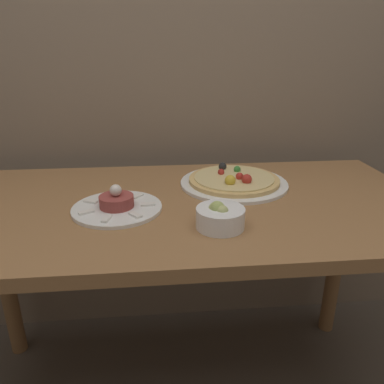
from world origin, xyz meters
The scene contains 5 objects.
back_wall centered at (0.00, 0.83, 1.30)m, with size 8.00×0.05×2.60m.
dining_table centered at (0.00, 0.35, 0.66)m, with size 1.45×0.71×0.77m.
pizza_plate centered at (0.18, 0.48, 0.78)m, with size 0.34×0.34×0.05m.
tartare_plate centered at (-0.18, 0.31, 0.78)m, with size 0.24×0.24×0.07m.
small_bowl centered at (0.08, 0.18, 0.79)m, with size 0.12×0.12×0.07m.
Camera 1 is at (-0.07, -0.64, 1.18)m, focal length 35.00 mm.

